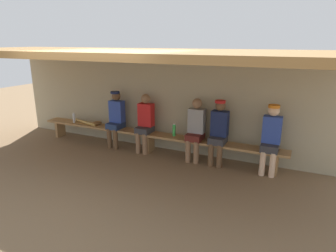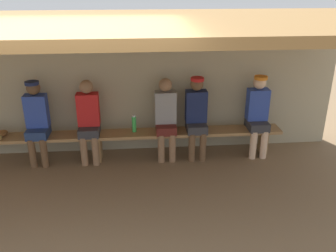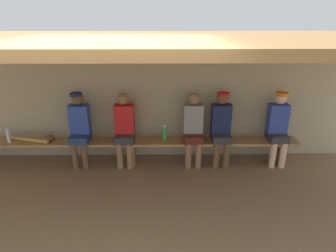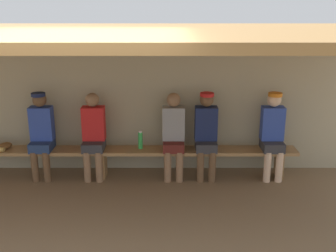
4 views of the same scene
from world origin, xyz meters
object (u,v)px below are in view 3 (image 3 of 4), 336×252
at_px(player_rightmost, 80,126).
at_px(water_bottle_clear, 165,133).
at_px(bench, 133,144).
at_px(player_middle, 193,126).
at_px(baseball_glove_dark_brown, 49,138).
at_px(baseball_bat, 27,139).
at_px(water_bottle_blue, 8,136).
at_px(player_in_blue, 278,125).
at_px(player_leftmost, 125,127).
at_px(player_shirtless_tan, 221,125).

height_order(player_rightmost, water_bottle_clear, player_rightmost).
distance_m(bench, water_bottle_clear, 0.62).
bearing_deg(player_middle, baseball_glove_dark_brown, 179.37).
height_order(water_bottle_clear, baseball_bat, water_bottle_clear).
distance_m(player_rightmost, baseball_bat, 1.00).
bearing_deg(bench, water_bottle_blue, -179.02).
bearing_deg(player_in_blue, player_rightmost, 180.00).
bearing_deg(player_leftmost, player_rightmost, 179.96).
bearing_deg(water_bottle_blue, player_leftmost, 1.13).
bearing_deg(player_rightmost, player_shirtless_tan, 0.00).
bearing_deg(baseball_bat, water_bottle_blue, -157.13).
relative_size(baseball_glove_dark_brown, baseball_bat, 0.28).
relative_size(player_middle, water_bottle_clear, 4.72).
height_order(player_middle, water_bottle_blue, player_middle).
distance_m(bench, baseball_glove_dark_brown, 1.52).
height_order(player_middle, player_in_blue, player_in_blue).
xyz_separation_m(player_shirtless_tan, water_bottle_clear, (-1.01, 0.03, -0.15)).
height_order(player_shirtless_tan, player_in_blue, same).
height_order(player_middle, player_rightmost, player_rightmost).
bearing_deg(player_leftmost, player_shirtless_tan, 0.02).
relative_size(player_middle, player_shirtless_tan, 0.99).
bearing_deg(bench, player_middle, 0.16).
relative_size(player_shirtless_tan, baseball_bat, 1.55).
xyz_separation_m(player_leftmost, water_bottle_blue, (-2.07, -0.04, -0.15)).
bearing_deg(bench, water_bottle_clear, 3.48).
relative_size(player_shirtless_tan, water_bottle_clear, 4.76).
distance_m(bench, player_rightmost, 0.99).
bearing_deg(water_bottle_blue, player_in_blue, 0.49).
xyz_separation_m(player_leftmost, player_in_blue, (2.74, 0.00, 0.02)).
xyz_separation_m(water_bottle_clear, water_bottle_blue, (-2.78, -0.07, -0.01)).
bearing_deg(player_rightmost, baseball_glove_dark_brown, 177.27).
xyz_separation_m(player_in_blue, water_bottle_clear, (-2.03, 0.03, -0.15)).
height_order(bench, player_rightmost, player_rightmost).
xyz_separation_m(player_rightmost, water_bottle_blue, (-1.27, -0.04, -0.16)).
xyz_separation_m(player_leftmost, player_rightmost, (-0.80, 0.00, 0.02)).
xyz_separation_m(player_middle, player_rightmost, (-2.02, 0.00, 0.02)).
relative_size(bench, water_bottle_clear, 21.23).
height_order(bench, baseball_glove_dark_brown, baseball_glove_dark_brown).
height_order(player_in_blue, player_rightmost, same).
distance_m(bench, baseball_bat, 1.89).
bearing_deg(bench, player_in_blue, 0.08).
bearing_deg(player_shirtless_tan, player_in_blue, 0.00).
relative_size(player_in_blue, player_rightmost, 1.00).
bearing_deg(water_bottle_clear, bench, -176.52).
xyz_separation_m(player_shirtless_tan, baseball_glove_dark_brown, (-3.11, 0.03, -0.24)).
relative_size(player_leftmost, water_bottle_blue, 5.24).
relative_size(player_shirtless_tan, player_in_blue, 1.00).
relative_size(player_in_blue, baseball_bat, 1.55).
xyz_separation_m(bench, player_in_blue, (2.61, 0.00, 0.36)).
xyz_separation_m(player_in_blue, water_bottle_blue, (-4.81, -0.04, -0.16)).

